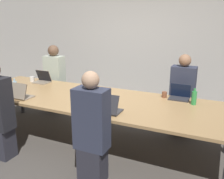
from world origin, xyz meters
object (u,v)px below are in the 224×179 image
at_px(person_far_left, 55,80).
at_px(laptop_far_right, 180,94).
at_px(cup_far_right, 164,95).
at_px(laptop_near_left, 20,94).
at_px(bottle_near_left, 15,87).
at_px(stapler, 106,104).
at_px(person_far_right, 182,97).
at_px(bottle_far_right, 194,98).
at_px(laptop_near_midright, 108,107).
at_px(laptop_far_left, 43,79).
at_px(cup_far_left, 32,79).
at_px(person_near_midright, 92,130).

bearing_deg(person_far_left, laptop_far_right, -7.64).
bearing_deg(cup_far_right, laptop_near_left, -154.00).
xyz_separation_m(laptop_far_right, laptop_near_left, (-2.27, -1.03, 0.01)).
bearing_deg(bottle_near_left, laptop_near_left, -31.68).
relative_size(bottle_near_left, stapler, 1.66).
bearing_deg(laptop_near_left, person_far_right, -148.77).
height_order(person_far_right, bottle_far_right, person_far_right).
xyz_separation_m(laptop_far_right, laptop_near_midright, (-0.76, -1.01, 0.01)).
xyz_separation_m(bottle_far_right, bottle_near_left, (-2.77, -0.68, 0.00)).
distance_m(laptop_near_midright, stapler, 0.29).
height_order(laptop_far_left, laptop_near_midright, laptop_near_midright).
height_order(cup_far_left, cup_far_right, cup_far_left).
relative_size(cup_far_left, bottle_near_left, 0.39).
height_order(person_far_left, laptop_far_right, person_far_left).
relative_size(laptop_far_right, person_far_right, 0.22).
bearing_deg(laptop_far_right, stapler, -139.84).
bearing_deg(cup_far_left, person_far_right, 9.43).
bearing_deg(laptop_near_left, cup_far_right, -154.00).
distance_m(person_far_left, cup_far_right, 2.46).
xyz_separation_m(laptop_far_left, laptop_far_right, (2.60, 0.10, -0.00)).
distance_m(person_far_left, person_far_right, 2.65).
height_order(bottle_far_right, stapler, bottle_far_right).
height_order(laptop_near_left, bottle_near_left, same).
bearing_deg(person_near_midright, person_far_right, -112.65).
xyz_separation_m(laptop_near_left, laptop_near_midright, (1.51, 0.02, 0.00)).
xyz_separation_m(laptop_far_left, laptop_near_midright, (1.84, -0.91, 0.00)).
bearing_deg(person_far_right, bottle_far_right, -64.87).
bearing_deg(laptop_near_midright, person_far_right, -119.03).
bearing_deg(bottle_far_right, stapler, -153.40).
height_order(person_far_left, laptop_near_left, person_far_left).
xyz_separation_m(person_far_left, cup_far_left, (-0.18, -0.49, 0.10)).
bearing_deg(person_far_right, bottle_near_left, -154.39).
bearing_deg(laptop_far_right, person_far_right, 91.94).
bearing_deg(person_far_right, laptop_far_right, -88.06).
xyz_separation_m(person_far_left, bottle_far_right, (2.90, -0.55, 0.16)).
bearing_deg(laptop_near_midright, laptop_far_left, -26.25).
xyz_separation_m(person_far_right, stapler, (-0.90, -1.10, 0.09)).
bearing_deg(person_near_midright, cup_far_left, -32.43).
height_order(person_far_right, cup_far_right, person_far_right).
xyz_separation_m(cup_far_right, stapler, (-0.68, -0.73, -0.02)).
distance_m(cup_far_left, person_far_right, 2.87).
relative_size(laptop_far_right, person_near_midright, 0.22).
bearing_deg(laptop_near_left, bottle_far_right, -161.48).
bearing_deg(cup_far_left, stapler, -18.25).
relative_size(person_far_left, cup_far_right, 15.43).
distance_m(person_far_left, laptop_far_right, 2.69).
relative_size(person_far_left, laptop_near_left, 4.41).
xyz_separation_m(person_far_right, laptop_near_midright, (-0.75, -1.35, 0.14)).
relative_size(laptop_far_left, laptop_near_midright, 0.94).
bearing_deg(bottle_near_left, person_near_midright, -18.19).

